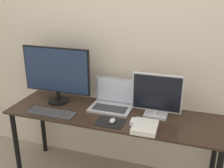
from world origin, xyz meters
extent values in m
cube|color=beige|center=(0.00, 0.62, 1.25)|extent=(7.00, 0.05, 2.50)
cube|color=#332319|center=(0.00, 0.28, 0.70)|extent=(1.88, 0.56, 0.02)
cylinder|color=black|center=(-0.88, 0.05, 0.35)|extent=(0.05, 0.05, 0.69)
cylinder|color=black|center=(-0.88, 0.50, 0.35)|extent=(0.05, 0.05, 0.69)
cylinder|color=black|center=(0.88, 0.50, 0.35)|extent=(0.05, 0.05, 0.69)
cylinder|color=black|center=(-0.58, 0.35, 0.72)|extent=(0.20, 0.20, 0.02)
cylinder|color=black|center=(-0.58, 0.35, 0.78)|extent=(0.04, 0.04, 0.09)
cube|color=black|center=(-0.58, 0.36, 1.03)|extent=(0.66, 0.02, 0.43)
cube|color=#1E2D4C|center=(-0.58, 0.35, 1.03)|extent=(0.64, 0.01, 0.41)
cube|color=silver|center=(0.36, 0.35, 0.72)|extent=(0.19, 0.14, 0.02)
cylinder|color=silver|center=(0.36, 0.35, 0.75)|extent=(0.04, 0.04, 0.04)
cube|color=silver|center=(0.36, 0.36, 0.93)|extent=(0.42, 0.02, 0.32)
cube|color=black|center=(0.36, 0.35, 0.93)|extent=(0.39, 0.01, 0.30)
cube|color=#ADADB2|center=(-0.05, 0.35, 0.72)|extent=(0.37, 0.25, 0.02)
cube|color=#2D2D33|center=(-0.05, 0.34, 0.73)|extent=(0.30, 0.14, 0.00)
cube|color=#ADADB2|center=(-0.05, 0.48, 0.85)|extent=(0.37, 0.01, 0.24)
cube|color=silver|center=(-0.05, 0.47, 0.85)|extent=(0.33, 0.01, 0.21)
cube|color=#4C4C51|center=(-0.50, 0.11, 0.72)|extent=(0.41, 0.13, 0.02)
cube|color=#383838|center=(-0.50, 0.11, 0.73)|extent=(0.38, 0.10, 0.00)
cube|color=black|center=(0.03, 0.12, 0.72)|extent=(0.23, 0.17, 0.00)
ellipsoid|color=silver|center=(0.05, 0.12, 0.74)|extent=(0.04, 0.07, 0.04)
cube|color=silver|center=(0.32, 0.11, 0.73)|extent=(0.19, 0.24, 0.04)
cube|color=white|center=(0.32, 0.11, 0.73)|extent=(0.19, 0.23, 0.03)
cube|color=white|center=(0.24, 0.16, 0.73)|extent=(0.09, 0.09, 0.04)
camera|label=1|loc=(0.65, -1.67, 1.75)|focal=42.00mm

